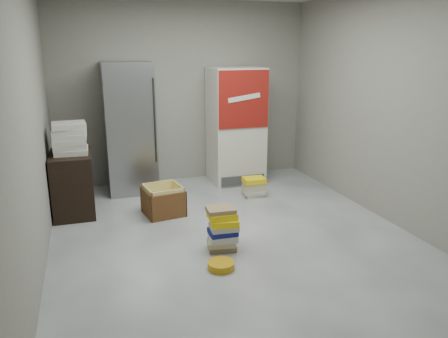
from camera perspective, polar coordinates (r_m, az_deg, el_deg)
The scene contains 10 objects.
ground at distance 5.03m, azimuth 1.40°, elevation -9.03°, with size 5.00×5.00×0.00m, color silver.
room_shell at distance 4.58m, azimuth 1.56°, elevation 11.88°, with size 4.04×5.04×2.82m.
steel_fridge at distance 6.57m, azimuth -12.23°, elevation 5.23°, with size 0.70×0.72×1.90m.
coke_cooler at distance 6.93m, azimuth 1.55°, elevation 5.71°, with size 0.80×0.73×1.80m.
wood_shelf at distance 5.96m, azimuth -19.14°, elevation -1.80°, with size 0.50×0.80×0.80m, color black.
supply_box_stack at distance 5.82m, azimuth -19.49°, elevation 3.83°, with size 0.42×0.43×0.39m.
phonebook_stack_main at distance 4.67m, azimuth -0.20°, elevation -7.87°, with size 0.35×0.30×0.47m.
phonebook_stack_side at distance 6.35m, azimuth 3.95°, elevation -2.34°, with size 0.33×0.27×0.28m.
cardboard_box at distance 5.72m, azimuth -7.93°, elevation -4.34°, with size 0.54×0.54×0.38m.
bucket_lid at distance 4.38m, azimuth -0.38°, elevation -12.46°, with size 0.27×0.27×0.07m, color #C78D10.
Camera 1 is at (-1.51, -4.31, 2.10)m, focal length 35.00 mm.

